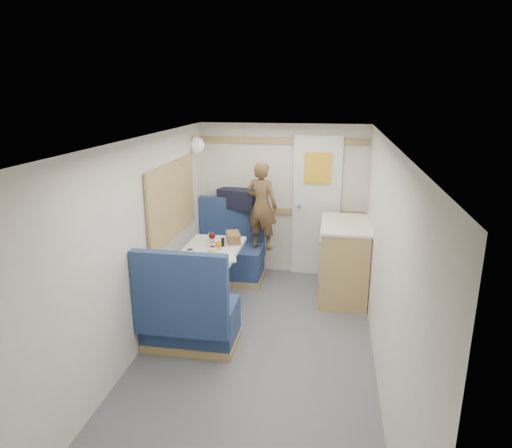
% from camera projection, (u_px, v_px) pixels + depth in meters
% --- Properties ---
extents(floor, '(4.50, 4.50, 0.00)m').
position_uv_depth(floor, '(253.00, 361.00, 4.22)').
color(floor, '#515156').
rests_on(floor, ground).
extents(ceiling, '(4.50, 4.50, 0.00)m').
position_uv_depth(ceiling, '(253.00, 143.00, 3.65)').
color(ceiling, silver).
rests_on(ceiling, wall_back).
extents(wall_back, '(2.20, 0.02, 2.00)m').
position_uv_depth(wall_back, '(282.00, 200.00, 6.06)').
color(wall_back, silver).
rests_on(wall_back, floor).
extents(wall_left, '(0.02, 4.50, 2.00)m').
position_uv_depth(wall_left, '(133.00, 252.00, 4.11)').
color(wall_left, silver).
rests_on(wall_left, floor).
extents(wall_right, '(0.02, 4.50, 2.00)m').
position_uv_depth(wall_right, '(385.00, 267.00, 3.76)').
color(wall_right, silver).
rests_on(wall_right, floor).
extents(oak_trim_low, '(2.15, 0.02, 0.08)m').
position_uv_depth(oak_trim_low, '(282.00, 211.00, 6.08)').
color(oak_trim_low, olive).
rests_on(oak_trim_low, wall_back).
extents(oak_trim_high, '(2.15, 0.02, 0.08)m').
position_uv_depth(oak_trim_high, '(283.00, 141.00, 5.82)').
color(oak_trim_high, olive).
rests_on(oak_trim_high, wall_back).
extents(side_window, '(0.04, 1.30, 0.72)m').
position_uv_depth(side_window, '(172.00, 200.00, 4.98)').
color(side_window, '#ACB89C').
rests_on(side_window, wall_left).
extents(rear_door, '(0.62, 0.12, 1.86)m').
position_uv_depth(rear_door, '(316.00, 204.00, 5.97)').
color(rear_door, white).
rests_on(rear_door, wall_back).
extents(dinette_table, '(0.62, 0.92, 0.72)m').
position_uv_depth(dinette_table, '(212.00, 261.00, 5.11)').
color(dinette_table, white).
rests_on(dinette_table, floor).
extents(bench_far, '(0.90, 0.59, 1.05)m').
position_uv_depth(bench_far, '(229.00, 256.00, 6.00)').
color(bench_far, '#182A4E').
rests_on(bench_far, floor).
extents(bench_near, '(0.90, 0.59, 1.05)m').
position_uv_depth(bench_near, '(189.00, 319.00, 4.36)').
color(bench_near, '#182A4E').
rests_on(bench_near, floor).
extents(ledge, '(0.90, 0.14, 0.04)m').
position_uv_depth(ledge, '(233.00, 209.00, 6.08)').
color(ledge, olive).
rests_on(ledge, bench_far).
extents(dome_light, '(0.20, 0.20, 0.20)m').
position_uv_depth(dome_light, '(196.00, 145.00, 5.64)').
color(dome_light, white).
rests_on(dome_light, wall_left).
extents(galley_counter, '(0.57, 0.92, 0.92)m').
position_uv_depth(galley_counter, '(343.00, 260.00, 5.42)').
color(galley_counter, olive).
rests_on(galley_counter, floor).
extents(person, '(0.47, 0.37, 1.12)m').
position_uv_depth(person, '(262.00, 206.00, 5.72)').
color(person, brown).
rests_on(person, bench_far).
extents(duffel_bag, '(0.57, 0.38, 0.25)m').
position_uv_depth(duffel_bag, '(239.00, 199.00, 6.02)').
color(duffel_bag, black).
rests_on(duffel_bag, ledge).
extents(tray, '(0.34, 0.39, 0.02)m').
position_uv_depth(tray, '(223.00, 257.00, 4.77)').
color(tray, white).
rests_on(tray, dinette_table).
extents(orange_fruit, '(0.07, 0.07, 0.07)m').
position_uv_depth(orange_fruit, '(218.00, 244.00, 5.01)').
color(orange_fruit, orange).
rests_on(orange_fruit, tray).
extents(cheese_block, '(0.10, 0.06, 0.03)m').
position_uv_depth(cheese_block, '(213.00, 250.00, 4.89)').
color(cheese_block, '#EBE187').
rests_on(cheese_block, tray).
extents(wine_glass, '(0.08, 0.08, 0.17)m').
position_uv_depth(wine_glass, '(212.00, 236.00, 5.06)').
color(wine_glass, white).
rests_on(wine_glass, dinette_table).
extents(tumbler_left, '(0.07, 0.07, 0.11)m').
position_uv_depth(tumbler_left, '(190.00, 254.00, 4.71)').
color(tumbler_left, silver).
rests_on(tumbler_left, dinette_table).
extents(tumbler_right, '(0.07, 0.07, 0.12)m').
position_uv_depth(tumbler_right, '(211.00, 237.00, 5.24)').
color(tumbler_right, white).
rests_on(tumbler_right, dinette_table).
extents(beer_glass, '(0.07, 0.07, 0.11)m').
position_uv_depth(beer_glass, '(235.00, 239.00, 5.21)').
color(beer_glass, brown).
rests_on(beer_glass, dinette_table).
extents(pepper_grinder, '(0.04, 0.04, 0.10)m').
position_uv_depth(pepper_grinder, '(223.00, 242.00, 5.10)').
color(pepper_grinder, black).
rests_on(pepper_grinder, dinette_table).
extents(salt_grinder, '(0.04, 0.04, 0.09)m').
position_uv_depth(salt_grinder, '(209.00, 241.00, 5.13)').
color(salt_grinder, white).
rests_on(salt_grinder, dinette_table).
extents(bread_loaf, '(0.22, 0.30, 0.11)m').
position_uv_depth(bread_loaf, '(233.00, 237.00, 5.25)').
color(bread_loaf, brown).
rests_on(bread_loaf, dinette_table).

